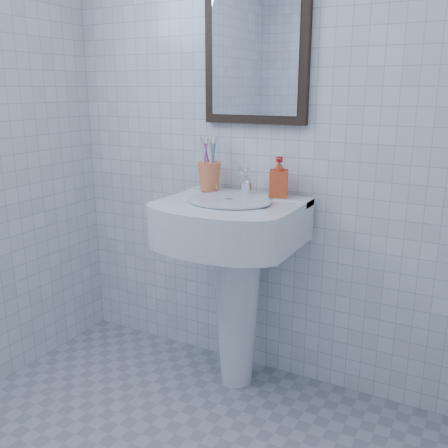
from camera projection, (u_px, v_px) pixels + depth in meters
The scene contains 6 objects.
wall_back at pixel (272, 122), 2.27m from camera, with size 2.20×0.02×2.50m, color silver.
washbasin at pixel (235, 262), 2.29m from camera, with size 0.61×0.44×0.93m.
faucet at pixel (246, 183), 2.29m from camera, with size 0.05×0.12×0.14m.
toothbrush_cup at pixel (209, 176), 2.37m from camera, with size 0.11×0.11×0.13m, color #EB7444, non-canonical shape.
soap_dispenser at pixel (279, 177), 2.22m from camera, with size 0.08×0.08×0.18m, color red.
wall_mirror at pixel (256, 53), 2.21m from camera, with size 0.50×0.04×0.62m.
Camera 1 is at (0.91, -0.94, 1.40)m, focal length 40.00 mm.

